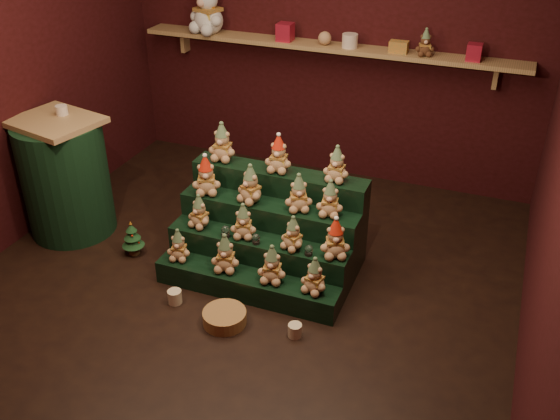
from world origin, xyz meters
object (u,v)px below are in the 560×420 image
at_px(white_bear, 208,4).
at_px(mini_christmas_tree, 132,238).
at_px(side_table, 66,177).
at_px(brown_bear, 425,43).
at_px(riser_tier_front, 247,285).
at_px(wicker_basket, 225,317).
at_px(snow_globe_b, 256,239).
at_px(mug_left, 175,297).
at_px(snow_globe_a, 226,232).
at_px(snow_globe_c, 309,250).
at_px(mug_right, 295,330).

bearing_deg(white_bear, mini_christmas_tree, -66.02).
distance_m(side_table, brown_bear, 3.23).
relative_size(riser_tier_front, mini_christmas_tree, 4.55).
height_order(side_table, wicker_basket, side_table).
height_order(snow_globe_b, white_bear, white_bear).
height_order(side_table, mug_left, side_table).
height_order(white_bear, brown_bear, white_bear).
height_order(snow_globe_a, side_table, side_table).
relative_size(riser_tier_front, wicker_basket, 4.59).
height_order(snow_globe_c, wicker_basket, snow_globe_c).
distance_m(riser_tier_front, snow_globe_b, 0.35).
bearing_deg(white_bear, mug_left, -52.40).
height_order(snow_globe_c, mini_christmas_tree, snow_globe_c).
distance_m(riser_tier_front, side_table, 1.84).
relative_size(mug_left, mug_right, 1.08).
xyz_separation_m(wicker_basket, brown_bear, (0.80, 2.38, 1.38)).
bearing_deg(snow_globe_b, mini_christmas_tree, 179.98).
xyz_separation_m(side_table, wicker_basket, (1.75, -0.65, -0.45)).
bearing_deg(brown_bear, mug_left, -136.13).
bearing_deg(snow_globe_b, riser_tier_front, -94.70).
bearing_deg(mug_left, mug_right, -1.12).
distance_m(wicker_basket, brown_bear, 2.87).
distance_m(snow_globe_b, white_bear, 2.57).
distance_m(mini_christmas_tree, wicker_basket, 1.18).
xyz_separation_m(snow_globe_c, mini_christmas_tree, (-1.49, 0.00, -0.25)).
height_order(mini_christmas_tree, mug_right, mini_christmas_tree).
height_order(snow_globe_b, snow_globe_c, snow_globe_c).
height_order(riser_tier_front, snow_globe_b, snow_globe_b).
bearing_deg(mug_right, mini_christmas_tree, 163.89).
bearing_deg(snow_globe_c, mini_christmas_tree, 179.98).
bearing_deg(wicker_basket, side_table, 159.73).
relative_size(riser_tier_front, snow_globe_b, 17.78).
bearing_deg(mini_christmas_tree, snow_globe_b, -0.02).
bearing_deg(snow_globe_a, brown_bear, 61.55).
bearing_deg(brown_bear, snow_globe_a, -136.48).
bearing_deg(snow_globe_c, snow_globe_b, 180.00).
bearing_deg(brown_bear, mini_christmas_tree, -152.73).
bearing_deg(snow_globe_a, snow_globe_c, 0.00).
height_order(side_table, brown_bear, brown_bear).
height_order(side_table, mini_christmas_tree, side_table).
bearing_deg(snow_globe_c, mug_right, -81.60).
bearing_deg(snow_globe_c, white_bear, 131.91).
relative_size(side_table, white_bear, 1.91).
xyz_separation_m(side_table, brown_bear, (2.55, 1.74, 0.93)).
xyz_separation_m(snow_globe_c, white_bear, (-1.69, 1.88, 1.19)).
height_order(snow_globe_c, side_table, side_table).
xyz_separation_m(snow_globe_a, brown_bear, (1.02, 1.88, 1.03)).
relative_size(riser_tier_front, side_table, 1.38).
bearing_deg(riser_tier_front, side_table, 170.22).
xyz_separation_m(snow_globe_c, brown_bear, (0.37, 1.88, 1.03)).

